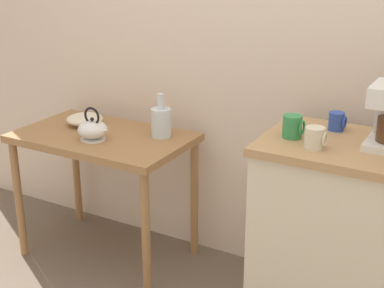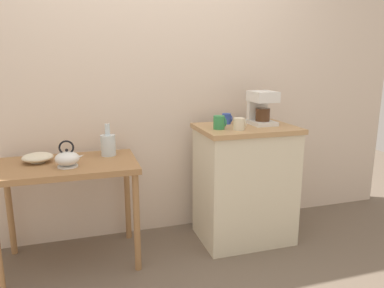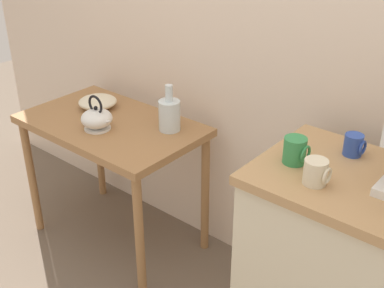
# 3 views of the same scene
# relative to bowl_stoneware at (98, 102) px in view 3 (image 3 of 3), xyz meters

# --- Properties ---
(wooden_table) EXTENTS (0.94, 0.57, 0.74)m
(wooden_table) POSITION_rel_bowl_stoneware_xyz_m (0.19, -0.08, -0.13)
(wooden_table) COLOR #9E7044
(wooden_table) RESTS_ON ground_plane
(kitchen_counter) EXTENTS (0.73, 0.54, 0.92)m
(kitchen_counter) POSITION_rel_bowl_stoneware_xyz_m (1.51, -0.10, -0.31)
(kitchen_counter) COLOR beige
(kitchen_counter) RESTS_ON ground_plane
(bowl_stoneware) EXTENTS (0.20, 0.20, 0.06)m
(bowl_stoneware) POSITION_rel_bowl_stoneware_xyz_m (0.00, 0.00, 0.00)
(bowl_stoneware) COLOR beige
(bowl_stoneware) RESTS_ON wooden_table
(teakettle) EXTENTS (0.19, 0.15, 0.18)m
(teakettle) POSITION_rel_bowl_stoneware_xyz_m (0.20, -0.17, 0.02)
(teakettle) COLOR white
(teakettle) RESTS_ON wooden_table
(glass_carafe_vase) EXTENTS (0.11, 0.11, 0.23)m
(glass_carafe_vase) POSITION_rel_bowl_stoneware_xyz_m (0.48, 0.05, 0.05)
(glass_carafe_vase) COLOR silver
(glass_carafe_vase) RESTS_ON wooden_table
(mug_small_cream) EXTENTS (0.09, 0.08, 0.09)m
(mug_small_cream) POSITION_rel_bowl_stoneware_xyz_m (1.39, -0.23, 0.20)
(mug_small_cream) COLOR beige
(mug_small_cream) RESTS_ON kitchen_counter
(mug_blue) EXTENTS (0.08, 0.07, 0.08)m
(mug_blue) POSITION_rel_bowl_stoneware_xyz_m (1.40, 0.04, 0.19)
(mug_blue) COLOR #2D4CAD
(mug_blue) RESTS_ON kitchen_counter
(mug_tall_green) EXTENTS (0.09, 0.08, 0.10)m
(mug_tall_green) POSITION_rel_bowl_stoneware_xyz_m (1.27, -0.15, 0.20)
(mug_tall_green) COLOR #338C4C
(mug_tall_green) RESTS_ON kitchen_counter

